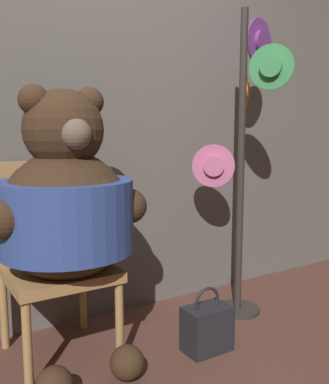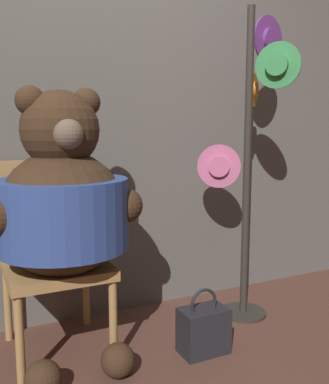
{
  "view_description": "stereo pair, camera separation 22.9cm",
  "coord_description": "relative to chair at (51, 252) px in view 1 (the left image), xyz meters",
  "views": [
    {
      "loc": [
        -0.79,
        -1.79,
        1.13
      ],
      "look_at": [
        0.41,
        0.13,
        0.8
      ],
      "focal_mm": 40.0,
      "sensor_mm": 36.0,
      "label": 1
    },
    {
      "loc": [
        -0.58,
        -1.9,
        1.13
      ],
      "look_at": [
        0.41,
        0.13,
        0.8
      ],
      "focal_mm": 40.0,
      "sensor_mm": 36.0,
      "label": 2
    }
  ],
  "objects": [
    {
      "name": "hat_display_rack",
      "position": [
        1.16,
        -0.14,
        0.53
      ],
      "size": [
        0.55,
        0.41,
        1.83
      ],
      "color": "#332D28",
      "rests_on": "ground_plane"
    },
    {
      "name": "wall_back",
      "position": [
        0.17,
        0.3,
        0.61
      ],
      "size": [
        8.0,
        0.1,
        2.26
      ],
      "color": "#66605B",
      "rests_on": "ground_plane"
    },
    {
      "name": "ground_plane",
      "position": [
        0.17,
        -0.29,
        -0.52
      ],
      "size": [
        14.0,
        14.0,
        0.0
      ],
      "primitive_type": "plane",
      "color": "brown"
    },
    {
      "name": "handbag_on_ground",
      "position": [
        0.66,
        -0.43,
        -0.4
      ],
      "size": [
        0.24,
        0.16,
        0.34
      ],
      "color": "#232328",
      "rests_on": "ground_plane"
    },
    {
      "name": "chair",
      "position": [
        0.0,
        0.0,
        0.0
      ],
      "size": [
        0.49,
        0.54,
        0.97
      ],
      "color": "#B2844C",
      "rests_on": "ground_plane"
    },
    {
      "name": "teddy_bear",
      "position": [
        0.03,
        -0.18,
        0.26
      ],
      "size": [
        0.76,
        0.67,
        1.33
      ],
      "color": "#3D2819",
      "rests_on": "ground_plane"
    }
  ]
}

